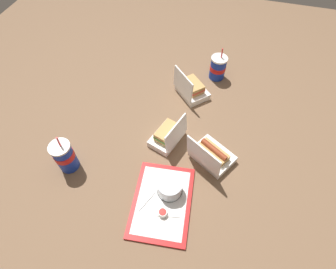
{
  "coord_description": "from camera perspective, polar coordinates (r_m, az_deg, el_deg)",
  "views": [
    {
      "loc": [
        -0.78,
        -0.25,
        1.14
      ],
      "look_at": [
        -0.03,
        -0.03,
        0.05
      ],
      "focal_mm": 28.0,
      "sensor_mm": 36.0,
      "label": 1
    }
  ],
  "objects": [
    {
      "name": "cake_container",
      "position": [
        1.2,
        0.37,
        -11.46
      ],
      "size": [
        0.12,
        0.12,
        0.08
      ],
      "color": "black",
      "rests_on": "food_tray"
    },
    {
      "name": "soda_cup_left",
      "position": [
        1.32,
        -21.58,
        -4.39
      ],
      "size": [
        0.1,
        0.1,
        0.23
      ],
      "color": "#1938B7",
      "rests_on": "ground_plane"
    },
    {
      "name": "plastic_fork",
      "position": [
        1.22,
        -4.78,
        -14.21
      ],
      "size": [
        0.11,
        0.05,
        0.0
      ],
      "primitive_type": "cube",
      "rotation": [
        0.0,
        0.0,
        -0.4
      ],
      "color": "white",
      "rests_on": "food_tray"
    },
    {
      "name": "ketchup_cup",
      "position": [
        1.18,
        -1.17,
        -16.67
      ],
      "size": [
        0.04,
        0.04,
        0.02
      ],
      "color": "white",
      "rests_on": "food_tray"
    },
    {
      "name": "clamshell_sandwich_front",
      "position": [
        1.35,
        -0.07,
        -0.18
      ],
      "size": [
        0.22,
        0.18,
        0.16
      ],
      "color": "white",
      "rests_on": "ground_plane"
    },
    {
      "name": "clamshell_sandwich_right",
      "position": [
        1.58,
        5.13,
        9.87
      ],
      "size": [
        0.24,
        0.24,
        0.18
      ],
      "color": "white",
      "rests_on": "ground_plane"
    },
    {
      "name": "clamshell_hotdog_left",
      "position": [
        1.31,
        9.46,
        -4.39
      ],
      "size": [
        0.25,
        0.26,
        0.18
      ],
      "color": "white",
      "rests_on": "ground_plane"
    },
    {
      "name": "ground_plane",
      "position": [
        1.41,
        -1.08,
        -0.06
      ],
      "size": [
        3.2,
        3.2,
        0.0
      ],
      "primitive_type": "plane",
      "color": "brown"
    },
    {
      "name": "soda_cup_front",
      "position": [
        1.7,
        10.8,
        14.13
      ],
      "size": [
        0.1,
        0.1,
        0.21
      ],
      "color": "#1938B7",
      "rests_on": "ground_plane"
    },
    {
      "name": "napkin_stack",
      "position": [
        1.2,
        0.17,
        -15.22
      ],
      "size": [
        0.12,
        0.12,
        0.0
      ],
      "primitive_type": "cube",
      "rotation": [
        0.0,
        0.0,
        0.21
      ],
      "color": "white",
      "rests_on": "food_tray"
    },
    {
      "name": "food_tray",
      "position": [
        1.22,
        -1.33,
        -14.43
      ],
      "size": [
        0.4,
        0.3,
        0.01
      ],
      "color": "red",
      "rests_on": "ground_plane"
    }
  ]
}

